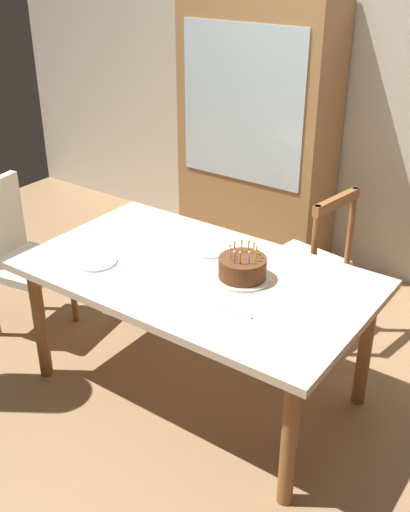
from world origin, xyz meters
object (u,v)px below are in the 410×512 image
at_px(dining_table, 197,285).
at_px(plate_far_side, 209,249).
at_px(plate_near_celebrant, 95,261).
at_px(chair_spindle_back, 305,266).
at_px(birthday_cake, 242,269).
at_px(china_cabinet, 257,134).
at_px(chair_upholstered, 15,250).

xyz_separation_m(dining_table, plate_far_side, (-0.09, 0.23, 0.08)).
height_order(plate_near_celebrant, chair_spindle_back, chair_spindle_back).
xyz_separation_m(birthday_cake, chair_spindle_back, (-0.02, 0.75, -0.32)).
relative_size(dining_table, china_cabinet, 0.91).
height_order(dining_table, chair_upholstered, chair_upholstered).
xyz_separation_m(birthday_cake, chair_upholstered, (-1.48, -0.20, -0.25)).
bearing_deg(dining_table, chair_upholstered, -173.86).
bearing_deg(china_cabinet, birthday_cake, -61.01).
distance_m(plate_near_celebrant, chair_upholstered, 0.81).
height_order(chair_spindle_back, china_cabinet, china_cabinet).
bearing_deg(plate_near_celebrant, dining_table, 25.41).
relative_size(birthday_cake, plate_near_celebrant, 1.27).
bearing_deg(chair_spindle_back, china_cabinet, 137.32).
bearing_deg(china_cabinet, plate_far_side, -68.83).
bearing_deg(plate_far_side, dining_table, -69.05).
relative_size(chair_spindle_back, china_cabinet, 0.50).
height_order(plate_far_side, china_cabinet, china_cabinet).
bearing_deg(china_cabinet, plate_near_celebrant, -85.92).
bearing_deg(birthday_cake, china_cabinet, 118.99).
bearing_deg(birthday_cake, plate_near_celebrant, -157.26).
bearing_deg(china_cabinet, dining_table, -68.87).
xyz_separation_m(chair_spindle_back, chair_upholstered, (-1.45, -0.95, 0.07)).
height_order(plate_far_side, chair_upholstered, chair_upholstered).
xyz_separation_m(dining_table, chair_spindle_back, (0.20, 0.82, -0.19)).
bearing_deg(china_cabinet, chair_spindle_back, -42.68).
xyz_separation_m(plate_near_celebrant, china_cabinet, (-0.13, 1.78, 0.22)).
distance_m(plate_far_side, chair_upholstered, 1.24).
xyz_separation_m(plate_far_side, china_cabinet, (-0.52, 1.33, 0.22)).
bearing_deg(china_cabinet, chair_upholstered, -110.99).
relative_size(chair_upholstered, china_cabinet, 0.50).
height_order(birthday_cake, plate_near_celebrant, birthday_cake).
bearing_deg(birthday_cake, chair_upholstered, -172.21).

